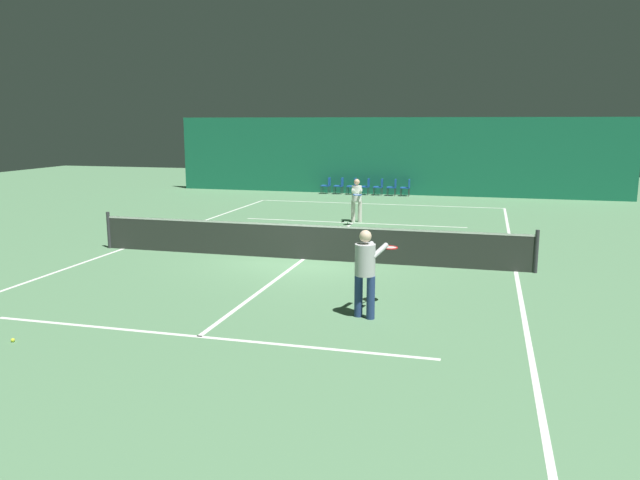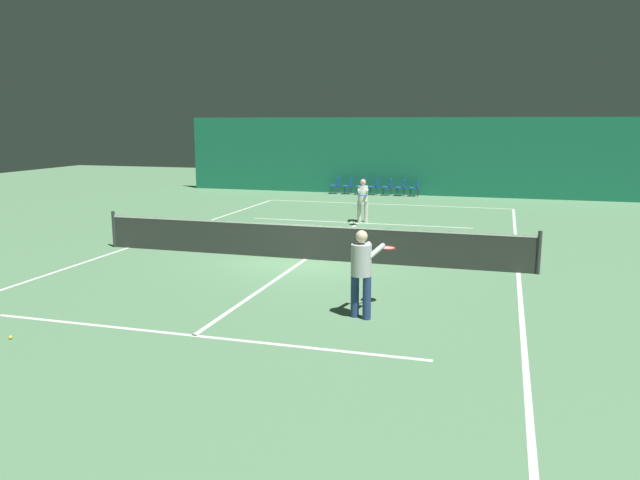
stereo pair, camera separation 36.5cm
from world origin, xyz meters
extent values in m
plane|color=#56845B|center=(0.00, 0.00, 0.00)|extent=(60.00, 60.00, 0.00)
cube|color=#196B4C|center=(0.00, 15.88, 1.94)|extent=(23.00, 0.12, 3.88)
cube|color=white|center=(0.00, 11.90, 0.00)|extent=(11.00, 0.10, 0.00)
cube|color=white|center=(0.00, 6.40, 0.00)|extent=(8.25, 0.10, 0.00)
cube|color=white|center=(0.00, -6.40, 0.00)|extent=(8.25, 0.10, 0.00)
cube|color=white|center=(-5.50, 0.00, 0.00)|extent=(0.10, 23.80, 0.00)
cube|color=white|center=(5.50, 0.00, 0.00)|extent=(0.10, 23.80, 0.00)
cube|color=white|center=(0.00, 0.00, 0.00)|extent=(0.10, 12.80, 0.00)
cube|color=#2D332D|center=(0.00, 0.00, 0.47)|extent=(11.90, 0.02, 0.95)
cube|color=white|center=(0.00, 0.00, 0.92)|extent=(11.90, 0.02, 0.05)
cylinder|color=#333338|center=(-5.95, 0.00, 0.53)|extent=(0.10, 0.10, 1.07)
cylinder|color=#333338|center=(5.95, 0.00, 0.53)|extent=(0.10, 0.10, 1.07)
cylinder|color=navy|center=(2.44, -4.56, 0.41)|extent=(0.20, 0.20, 0.83)
cylinder|color=navy|center=(2.69, -4.64, 0.41)|extent=(0.20, 0.20, 0.83)
cylinder|color=#B7B7BC|center=(2.56, -4.60, 1.12)|extent=(0.49, 0.49, 0.60)
sphere|color=beige|center=(2.56, -4.60, 1.57)|extent=(0.23, 0.23, 0.23)
cylinder|color=#B7B7BC|center=(2.50, -4.30, 1.26)|extent=(0.27, 0.57, 0.24)
cylinder|color=#B7B7BC|center=(2.80, -4.39, 1.26)|extent=(0.27, 0.57, 0.24)
cylinder|color=black|center=(2.79, -3.94, 1.19)|extent=(0.12, 0.30, 0.03)
torus|color=red|center=(2.88, -3.66, 1.19)|extent=(0.42, 0.42, 0.03)
cylinder|color=silver|center=(2.88, -3.66, 1.19)|extent=(0.35, 0.35, 0.00)
cylinder|color=beige|center=(0.21, 6.69, 0.39)|extent=(0.18, 0.18, 0.78)
cylinder|color=beige|center=(-0.03, 6.63, 0.39)|extent=(0.18, 0.18, 0.78)
cylinder|color=white|center=(0.09, 6.66, 1.06)|extent=(0.44, 0.44, 0.56)
sphere|color=#DBAD89|center=(0.09, 6.66, 1.48)|extent=(0.22, 0.22, 0.22)
cylinder|color=white|center=(0.29, 6.44, 1.19)|extent=(0.21, 0.54, 0.23)
cylinder|color=white|center=(0.00, 6.38, 1.19)|extent=(0.21, 0.54, 0.23)
cylinder|color=black|center=(0.24, 6.01, 1.12)|extent=(0.10, 0.30, 0.03)
torus|color=#1951B2|center=(0.31, 5.72, 1.12)|extent=(0.40, 0.40, 0.03)
cylinder|color=silver|center=(0.31, 5.72, 1.12)|extent=(0.33, 0.33, 0.00)
cylinder|color=#2D2D2D|center=(-3.52, 15.52, 0.20)|extent=(0.03, 0.03, 0.39)
cylinder|color=#2D2D2D|center=(-3.52, 15.14, 0.20)|extent=(0.03, 0.03, 0.39)
cylinder|color=#2D2D2D|center=(-3.14, 15.52, 0.20)|extent=(0.03, 0.03, 0.39)
cylinder|color=#2D2D2D|center=(-3.14, 15.14, 0.20)|extent=(0.03, 0.03, 0.39)
cube|color=#19479E|center=(-3.33, 15.33, 0.41)|extent=(0.44, 0.44, 0.05)
cube|color=#19479E|center=(-3.13, 15.33, 0.64)|extent=(0.04, 0.44, 0.40)
cylinder|color=#2D2D2D|center=(-2.84, 15.52, 0.20)|extent=(0.03, 0.03, 0.39)
cylinder|color=#2D2D2D|center=(-2.84, 15.14, 0.20)|extent=(0.03, 0.03, 0.39)
cylinder|color=#2D2D2D|center=(-2.46, 15.52, 0.20)|extent=(0.03, 0.03, 0.39)
cylinder|color=#2D2D2D|center=(-2.46, 15.14, 0.20)|extent=(0.03, 0.03, 0.39)
cube|color=#19479E|center=(-2.65, 15.33, 0.41)|extent=(0.44, 0.44, 0.05)
cube|color=#19479E|center=(-2.45, 15.33, 0.64)|extent=(0.04, 0.44, 0.40)
cylinder|color=#2D2D2D|center=(-2.15, 15.52, 0.20)|extent=(0.03, 0.03, 0.39)
cylinder|color=#2D2D2D|center=(-2.15, 15.14, 0.20)|extent=(0.03, 0.03, 0.39)
cylinder|color=#2D2D2D|center=(-1.77, 15.52, 0.20)|extent=(0.03, 0.03, 0.39)
cylinder|color=#2D2D2D|center=(-1.77, 15.14, 0.20)|extent=(0.03, 0.03, 0.39)
cube|color=#19479E|center=(-1.96, 15.33, 0.41)|extent=(0.44, 0.44, 0.05)
cube|color=#19479E|center=(-1.76, 15.33, 0.64)|extent=(0.04, 0.44, 0.40)
cylinder|color=#2D2D2D|center=(-1.47, 15.52, 0.20)|extent=(0.03, 0.03, 0.39)
cylinder|color=#2D2D2D|center=(-1.47, 15.14, 0.20)|extent=(0.03, 0.03, 0.39)
cylinder|color=#2D2D2D|center=(-1.09, 15.52, 0.20)|extent=(0.03, 0.03, 0.39)
cylinder|color=#2D2D2D|center=(-1.09, 15.14, 0.20)|extent=(0.03, 0.03, 0.39)
cube|color=#19479E|center=(-1.28, 15.33, 0.41)|extent=(0.44, 0.44, 0.05)
cube|color=#19479E|center=(-1.08, 15.33, 0.64)|extent=(0.04, 0.44, 0.40)
cylinder|color=#2D2D2D|center=(-0.78, 15.52, 0.20)|extent=(0.03, 0.03, 0.39)
cylinder|color=#2D2D2D|center=(-0.78, 15.14, 0.20)|extent=(0.03, 0.03, 0.39)
cylinder|color=#2D2D2D|center=(-0.40, 15.52, 0.20)|extent=(0.03, 0.03, 0.39)
cylinder|color=#2D2D2D|center=(-0.40, 15.14, 0.20)|extent=(0.03, 0.03, 0.39)
cube|color=#19479E|center=(-0.59, 15.33, 0.41)|extent=(0.44, 0.44, 0.05)
cube|color=#19479E|center=(-0.39, 15.33, 0.64)|extent=(0.04, 0.44, 0.40)
cylinder|color=#2D2D2D|center=(-0.10, 15.52, 0.20)|extent=(0.03, 0.03, 0.39)
cylinder|color=#2D2D2D|center=(-0.10, 15.14, 0.20)|extent=(0.03, 0.03, 0.39)
cylinder|color=#2D2D2D|center=(0.28, 15.52, 0.20)|extent=(0.03, 0.03, 0.39)
cylinder|color=#2D2D2D|center=(0.28, 15.14, 0.20)|extent=(0.03, 0.03, 0.39)
cube|color=#19479E|center=(0.09, 15.33, 0.41)|extent=(0.44, 0.44, 0.05)
cube|color=#19479E|center=(0.29, 15.33, 0.64)|extent=(0.04, 0.44, 0.40)
cylinder|color=#2D2D2D|center=(0.59, 15.52, 0.20)|extent=(0.03, 0.03, 0.39)
cylinder|color=#2D2D2D|center=(0.59, 15.14, 0.20)|extent=(0.03, 0.03, 0.39)
cylinder|color=#2D2D2D|center=(0.97, 15.52, 0.20)|extent=(0.03, 0.03, 0.39)
cylinder|color=#2D2D2D|center=(0.97, 15.14, 0.20)|extent=(0.03, 0.03, 0.39)
cube|color=#19479E|center=(0.78, 15.33, 0.41)|extent=(0.44, 0.44, 0.05)
cube|color=#19479E|center=(0.98, 15.33, 0.64)|extent=(0.04, 0.44, 0.40)
sphere|color=#D1DB33|center=(-2.92, -7.45, 0.03)|extent=(0.07, 0.07, 0.07)
camera|label=1|loc=(4.68, -15.78, 3.66)|focal=35.00mm
camera|label=2|loc=(5.03, -15.69, 3.66)|focal=35.00mm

